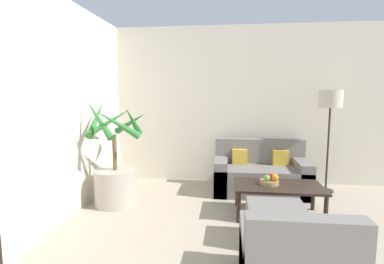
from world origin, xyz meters
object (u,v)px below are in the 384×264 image
Objects in this scene: sofa_loveseat at (260,175)px; floor_lamp at (330,104)px; fruit_bowl at (269,182)px; apple_green at (267,178)px; orange_fruit at (275,177)px; coffee_table at (278,189)px; ottoman at (275,224)px; apple_red at (272,176)px; potted_palm at (116,175)px.

sofa_loveseat is 1.53m from floor_lamp.
fruit_bowl is (0.01, -0.92, 0.15)m from sofa_loveseat.
orange_fruit is (0.10, 0.02, 0.00)m from apple_green.
orange_fruit is (0.07, -0.02, 0.07)m from fruit_bowl.
coffee_table is at bearing -2.98° from orange_fruit.
ottoman is (-0.14, -0.72, -0.15)m from coffee_table.
apple_red is 0.12m from apple_green.
orange_fruit is (2.15, -0.15, 0.07)m from potted_palm.
apple_red reaches higher than coffee_table.
orange_fruit reaches higher than apple_green.
orange_fruit is at bearing 9.36° from apple_green.
fruit_bowl is 3.03× the size of apple_green.
ottoman is at bearing -101.12° from coffee_table.
sofa_loveseat reaches higher than ottoman.
floor_lamp is at bearing 48.08° from orange_fruit.
floor_lamp is at bearing 59.44° from ottoman.
fruit_bowl is 0.42× the size of ottoman.
ottoman is (-0.02, -1.66, -0.07)m from sofa_loveseat.
coffee_table is 0.14m from fruit_bowl.
orange_fruit reaches higher than fruit_bowl.
apple_red is 0.92× the size of apple_green.
potted_palm reaches higher than apple_red.
sofa_loveseat is at bearing -172.05° from floor_lamp.
floor_lamp is at bearing 7.95° from sofa_loveseat.
fruit_bowl is 0.78m from ottoman.
apple_green is at bearing -125.24° from apple_red.
potted_palm is 2.24m from ottoman.
coffee_table is at bearing -82.64° from sofa_loveseat.
floor_lamp is 2.78× the size of ottoman.
potted_palm is 1.03× the size of sofa_loveseat.
apple_green is (-0.03, -0.95, 0.22)m from sofa_loveseat.
floor_lamp reaches higher than orange_fruit.
coffee_table is at bearing -3.98° from potted_palm.
floor_lamp reaches higher than coffee_table.
orange_fruit is (-0.97, -1.08, -0.89)m from floor_lamp.
potted_palm is 2.20m from coffee_table.
sofa_loveseat is at bearing 89.24° from ottoman.
fruit_bowl is at bearing -134.29° from floor_lamp.
sofa_loveseat is 0.88m from apple_red.
floor_lamp reaches higher than apple_red.
floor_lamp is at bearing 44.85° from apple_red.
apple_green is 0.90× the size of orange_fruit.
sofa_loveseat is 1.66m from ottoman.
coffee_table is (2.19, -0.15, -0.07)m from potted_palm.
potted_palm reaches higher than sofa_loveseat.
coffee_table is at bearing -8.73° from fruit_bowl.
apple_green is 0.14× the size of ottoman.
orange_fruit is (-0.04, 0.00, 0.14)m from coffee_table.
apple_red is (-1.00, -0.99, -0.89)m from floor_lamp.
apple_green reaches higher than coffee_table.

